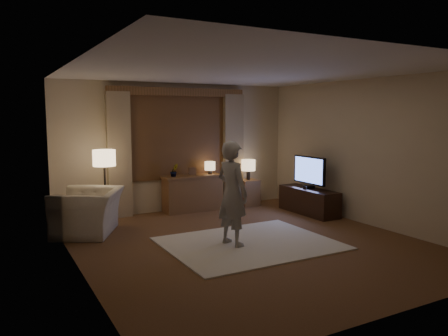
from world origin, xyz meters
TOP-DOWN VIEW (x-y plane):
  - room at (0.00, 0.50)m, footprint 5.04×5.54m
  - rug at (-0.01, -0.05)m, footprint 2.50×2.00m
  - sideboard at (0.21, 2.50)m, footprint 1.20×0.40m
  - picture_frame at (0.21, 2.50)m, footprint 0.16×0.02m
  - plant at (-0.19, 2.50)m, footprint 0.17×0.13m
  - table_lamp_sideboard at (0.61, 2.50)m, footprint 0.22×0.22m
  - floor_lamp at (-1.65, 2.16)m, footprint 0.39×0.39m
  - armchair at (-2.04, 1.73)m, footprint 1.40×1.46m
  - side_table at (1.52, 2.45)m, footprint 0.40×0.40m
  - table_lamp_side at (1.52, 2.45)m, footprint 0.30×0.30m
  - tv_stand at (2.15, 1.17)m, footprint 0.45×1.40m
  - tv at (2.15, 1.17)m, footprint 0.22×0.89m
  - person at (-0.28, 0.01)m, footprint 0.51×0.65m

SIDE VIEW (x-z plane):
  - rug at x=-0.01m, z-range 0.00..0.02m
  - tv_stand at x=2.15m, z-range 0.00..0.50m
  - side_table at x=1.52m, z-range 0.00..0.56m
  - sideboard at x=0.21m, z-range 0.00..0.70m
  - armchair at x=-2.04m, z-range 0.00..0.73m
  - picture_frame at x=0.21m, z-range 0.70..0.90m
  - person at x=-0.28m, z-range 0.02..1.58m
  - plant at x=-0.19m, z-range 0.70..1.00m
  - tv at x=2.15m, z-range 0.53..1.18m
  - table_lamp_side at x=1.52m, z-range 0.65..1.09m
  - table_lamp_sideboard at x=0.61m, z-range 0.75..1.05m
  - floor_lamp at x=-1.65m, z-range 0.46..1.81m
  - room at x=0.00m, z-range 0.01..2.65m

